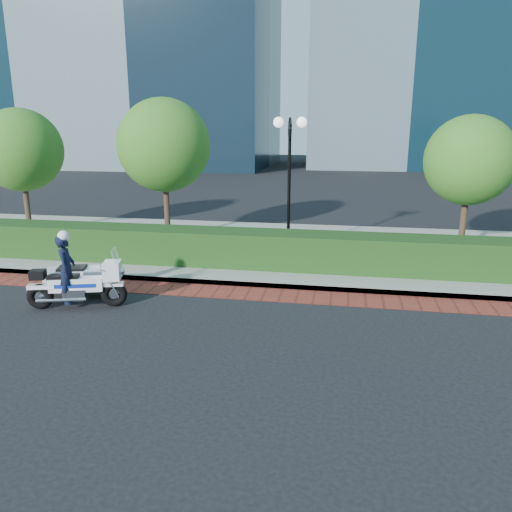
% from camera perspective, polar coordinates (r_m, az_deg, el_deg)
% --- Properties ---
extents(ground, '(120.00, 120.00, 0.00)m').
position_cam_1_polar(ground, '(11.36, -4.50, -6.62)').
color(ground, black).
rests_on(ground, ground).
extents(brick_strip, '(60.00, 1.00, 0.01)m').
position_cam_1_polar(brick_strip, '(12.72, -2.79, -4.17)').
color(brick_strip, maroon).
rests_on(brick_strip, ground).
extents(sidewalk, '(60.00, 8.00, 0.15)m').
position_cam_1_polar(sidewalk, '(16.94, 0.62, 0.94)').
color(sidewalk, gray).
rests_on(sidewalk, ground).
extents(hedge_main, '(18.00, 1.20, 1.00)m').
position_cam_1_polar(hedge_main, '(14.51, -0.96, 0.90)').
color(hedge_main, black).
rests_on(hedge_main, sidewalk).
extents(lamppost, '(1.02, 0.70, 4.21)m').
position_cam_1_polar(lamppost, '(15.56, 3.84, 10.43)').
color(lamppost, black).
rests_on(lamppost, sidewalk).
extents(tree_a, '(3.00, 3.00, 4.58)m').
position_cam_1_polar(tree_a, '(20.45, -25.31, 10.88)').
color(tree_a, '#332319').
rests_on(tree_a, sidewalk).
extents(tree_b, '(3.20, 3.20, 4.89)m').
position_cam_1_polar(tree_b, '(17.86, -10.48, 12.32)').
color(tree_b, '#332319').
rests_on(tree_b, sidewalk).
extents(tree_c, '(2.80, 2.80, 4.30)m').
position_cam_1_polar(tree_c, '(17.16, 23.24, 10.00)').
color(tree_c, '#332319').
rests_on(tree_c, sidewalk).
extents(tower_far_left, '(16.00, 14.00, 34.00)m').
position_cam_1_polar(tower_far_left, '(69.47, -26.32, 24.11)').
color(tower_far_left, black).
rests_on(tower_far_left, ground).
extents(police_motorcycle, '(2.29, 1.66, 1.84)m').
position_cam_1_polar(police_motorcycle, '(12.55, -19.94, -2.35)').
color(police_motorcycle, black).
rests_on(police_motorcycle, ground).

